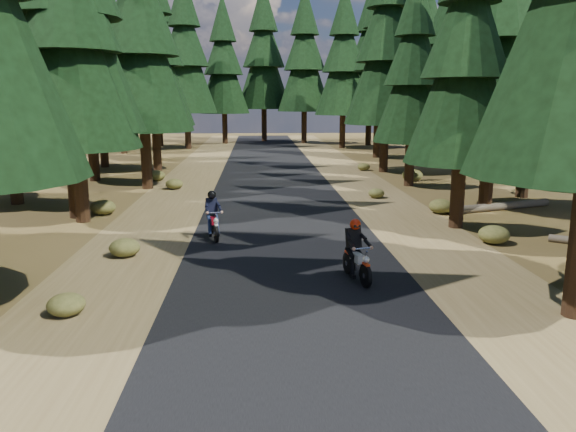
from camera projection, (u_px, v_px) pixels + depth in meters
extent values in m
plane|color=#4E3D1B|center=(291.00, 268.00, 14.94)|extent=(120.00, 120.00, 0.00)
cube|color=black|center=(282.00, 226.00, 19.82)|extent=(6.00, 100.00, 0.01)
cube|color=brown|center=(151.00, 228.00, 19.56)|extent=(3.20, 100.00, 0.01)
cube|color=brown|center=(411.00, 225.00, 20.08)|extent=(3.20, 100.00, 0.01)
cylinder|color=black|center=(78.00, 149.00, 20.02)|extent=(0.51, 0.51, 5.34)
cone|color=black|center=(70.00, 52.00, 19.34)|extent=(4.54, 4.54, 6.68)
cylinder|color=black|center=(459.00, 163.00, 19.19)|extent=(0.48, 0.48, 4.52)
cone|color=black|center=(465.00, 78.00, 18.61)|extent=(3.84, 3.84, 5.65)
cone|color=black|center=(469.00, 14.00, 18.20)|extent=(2.94, 2.94, 4.07)
cylinder|color=black|center=(71.00, 132.00, 20.65)|extent=(0.56, 0.56, 6.43)
cone|color=black|center=(62.00, 18.00, 19.83)|extent=(5.46, 5.46, 8.03)
cylinder|color=black|center=(490.00, 138.00, 22.02)|extent=(0.53, 0.53, 5.84)
cone|color=black|center=(497.00, 41.00, 21.28)|extent=(4.96, 4.96, 7.30)
cylinder|color=black|center=(11.00, 139.00, 23.45)|extent=(0.52, 0.52, 5.56)
cone|color=black|center=(2.00, 52.00, 22.74)|extent=(4.73, 4.73, 6.95)
cylinder|color=black|center=(527.00, 126.00, 25.01)|extent=(0.56, 0.56, 6.43)
cone|color=black|center=(536.00, 32.00, 24.18)|extent=(5.47, 5.47, 8.04)
cylinder|color=black|center=(145.00, 131.00, 27.57)|extent=(0.53, 0.53, 5.72)
cone|color=black|center=(141.00, 56.00, 26.84)|extent=(4.86, 4.86, 7.15)
cylinder|color=black|center=(410.00, 142.00, 28.61)|extent=(0.48, 0.48, 4.51)
cone|color=black|center=(413.00, 85.00, 28.03)|extent=(3.83, 3.83, 5.64)
cone|color=black|center=(415.00, 43.00, 27.62)|extent=(2.93, 2.93, 4.06)
cone|color=black|center=(417.00, 0.00, 27.20)|extent=(2.03, 2.03, 3.38)
cylinder|color=black|center=(91.00, 122.00, 30.21)|extent=(0.55, 0.55, 6.37)
cone|color=black|center=(86.00, 45.00, 29.39)|extent=(5.41, 5.41, 7.96)
cylinder|color=black|center=(460.00, 120.00, 31.28)|extent=(0.56, 0.56, 6.47)
cone|color=black|center=(464.00, 45.00, 30.45)|extent=(5.50, 5.50, 8.09)
cylinder|color=black|center=(156.00, 125.00, 34.25)|extent=(0.53, 0.53, 5.64)
cone|color=black|center=(153.00, 66.00, 33.53)|extent=(4.79, 4.79, 7.05)
cone|color=black|center=(151.00, 21.00, 33.01)|extent=(3.67, 3.67, 5.08)
cylinder|color=black|center=(385.00, 124.00, 34.01)|extent=(0.53, 0.53, 5.83)
cone|color=black|center=(387.00, 62.00, 33.27)|extent=(4.95, 4.95, 7.29)
cone|color=black|center=(389.00, 16.00, 32.73)|extent=(3.79, 3.79, 5.25)
cylinder|color=black|center=(102.00, 125.00, 36.46)|extent=(0.52, 0.52, 5.45)
cone|color=black|center=(99.00, 71.00, 35.77)|extent=(4.63, 4.63, 6.81)
cone|color=black|center=(96.00, 31.00, 35.27)|extent=(3.54, 3.54, 4.90)
cylinder|color=black|center=(436.00, 130.00, 38.71)|extent=(0.48, 0.48, 4.61)
cone|color=black|center=(438.00, 87.00, 38.11)|extent=(3.92, 3.92, 5.77)
cone|color=black|center=(440.00, 56.00, 37.69)|extent=(3.00, 3.00, 4.15)
cone|color=black|center=(441.00, 23.00, 37.27)|extent=(2.08, 2.08, 3.46)
cylinder|color=black|center=(157.00, 130.00, 40.86)|extent=(0.48, 0.48, 4.42)
cone|color=black|center=(155.00, 91.00, 40.30)|extent=(3.76, 3.76, 5.52)
cone|color=black|center=(153.00, 62.00, 39.89)|extent=(2.87, 2.87, 3.98)
cone|color=black|center=(152.00, 33.00, 39.48)|extent=(1.99, 1.99, 3.31)
cylinder|color=black|center=(377.00, 119.00, 42.58)|extent=(0.53, 0.53, 5.76)
cone|color=black|center=(379.00, 71.00, 41.84)|extent=(4.90, 4.90, 7.21)
cone|color=black|center=(380.00, 34.00, 41.31)|extent=(3.75, 3.75, 5.19)
cylinder|color=black|center=(122.00, 124.00, 45.82)|extent=(0.49, 0.49, 4.75)
cone|color=black|center=(120.00, 87.00, 45.21)|extent=(4.04, 4.04, 5.93)
cone|color=black|center=(119.00, 60.00, 44.77)|extent=(3.09, 3.09, 4.27)
cone|color=black|center=(117.00, 32.00, 44.34)|extent=(2.14, 2.14, 3.56)
cylinder|color=black|center=(424.00, 118.00, 46.44)|extent=(0.53, 0.53, 5.66)
cone|color=black|center=(426.00, 74.00, 45.72)|extent=(4.81, 4.81, 7.07)
cone|color=black|center=(428.00, 42.00, 45.20)|extent=(3.68, 3.68, 5.09)
cone|color=black|center=(429.00, 9.00, 44.67)|extent=(2.55, 2.55, 4.24)
cylinder|color=black|center=(62.00, 119.00, 35.06)|extent=(0.56, 0.56, 6.40)
cone|color=black|center=(57.00, 52.00, 34.24)|extent=(5.44, 5.44, 8.00)
cone|color=black|center=(53.00, 3.00, 33.65)|extent=(4.16, 4.16, 5.76)
cylinder|color=black|center=(448.00, 119.00, 40.45)|extent=(0.54, 0.54, 6.00)
cone|color=black|center=(451.00, 65.00, 39.69)|extent=(5.10, 5.10, 7.50)
cone|color=black|center=(454.00, 25.00, 39.13)|extent=(3.90, 3.90, 5.40)
cylinder|color=black|center=(528.00, 127.00, 32.79)|extent=(0.52, 0.52, 5.60)
cone|color=black|center=(533.00, 65.00, 32.07)|extent=(4.76, 4.76, 7.00)
cone|color=black|center=(537.00, 19.00, 31.56)|extent=(3.64, 3.64, 5.04)
cylinder|color=black|center=(187.00, 113.00, 50.05)|extent=(0.56, 0.56, 6.40)
cone|color=black|center=(186.00, 66.00, 49.23)|extent=(5.44, 5.44, 8.00)
cone|color=black|center=(184.00, 32.00, 48.64)|extent=(4.16, 4.16, 5.76)
cylinder|color=black|center=(343.00, 115.00, 50.87)|extent=(0.54, 0.54, 6.00)
cone|color=black|center=(344.00, 72.00, 50.10)|extent=(5.10, 5.10, 7.50)
cone|color=black|center=(344.00, 41.00, 49.55)|extent=(3.90, 3.90, 5.40)
cone|color=black|center=(345.00, 9.00, 49.00)|extent=(2.70, 2.70, 4.50)
cylinder|color=black|center=(159.00, 110.00, 52.77)|extent=(0.57, 0.57, 6.80)
cone|color=black|center=(157.00, 63.00, 51.90)|extent=(5.78, 5.78, 8.50)
cone|color=black|center=(155.00, 29.00, 51.28)|extent=(4.42, 4.42, 6.12)
cylinder|color=black|center=(369.00, 112.00, 53.93)|extent=(0.56, 0.56, 6.40)
cone|color=black|center=(370.00, 69.00, 53.11)|extent=(5.44, 5.44, 8.00)
cone|color=black|center=(371.00, 37.00, 52.52)|extent=(4.16, 4.16, 5.76)
cone|color=black|center=(372.00, 5.00, 51.93)|extent=(2.88, 2.88, 4.80)
cylinder|color=black|center=(225.00, 113.00, 56.12)|extent=(0.54, 0.54, 6.00)
cone|color=black|center=(224.00, 75.00, 55.35)|extent=(5.10, 5.10, 7.50)
cone|color=black|center=(223.00, 46.00, 54.80)|extent=(3.90, 3.90, 5.40)
cone|color=black|center=(222.00, 17.00, 54.25)|extent=(2.70, 2.70, 4.50)
cylinder|color=black|center=(304.00, 111.00, 56.52)|extent=(0.56, 0.56, 6.40)
cone|color=black|center=(304.00, 70.00, 55.71)|extent=(5.44, 5.44, 8.00)
cone|color=black|center=(305.00, 40.00, 55.12)|extent=(4.16, 4.16, 5.76)
cone|color=black|center=(305.00, 9.00, 54.53)|extent=(2.88, 2.88, 4.80)
cylinder|color=black|center=(264.00, 109.00, 59.19)|extent=(0.57, 0.57, 6.80)
cone|color=black|center=(264.00, 67.00, 58.32)|extent=(5.78, 5.78, 8.50)
cone|color=black|center=(263.00, 36.00, 57.70)|extent=(4.42, 4.42, 6.12)
cone|color=black|center=(263.00, 5.00, 57.07)|extent=(3.06, 3.06, 5.10)
cylinder|color=black|center=(117.00, 118.00, 48.82)|extent=(0.52, 0.52, 5.60)
cone|color=black|center=(114.00, 76.00, 48.10)|extent=(4.76, 4.76, 7.00)
cone|color=black|center=(112.00, 46.00, 47.59)|extent=(3.64, 3.64, 5.04)
cone|color=black|center=(110.00, 15.00, 47.07)|extent=(2.52, 2.52, 4.20)
cylinder|color=black|center=(411.00, 115.00, 50.23)|extent=(0.54, 0.54, 6.00)
cone|color=black|center=(413.00, 72.00, 49.46)|extent=(5.10, 5.10, 7.50)
cone|color=black|center=(414.00, 40.00, 48.91)|extent=(3.90, 3.90, 5.40)
cone|color=black|center=(416.00, 7.00, 48.35)|extent=(2.70, 2.70, 4.50)
cylinder|color=#4C4233|center=(500.00, 206.00, 22.66)|extent=(4.81, 1.97, 0.32)
ellipsoid|color=#474C1E|center=(441.00, 206.00, 22.00)|extent=(0.94, 0.94, 0.57)
ellipsoid|color=#474C1E|center=(156.00, 176.00, 30.76)|extent=(0.96, 0.96, 0.58)
ellipsoid|color=#474C1E|center=(376.00, 193.00, 25.43)|extent=(0.73, 0.73, 0.44)
ellipsoid|color=#474C1E|center=(174.00, 184.00, 27.92)|extent=(0.86, 0.86, 0.52)
ellipsoid|color=#474C1E|center=(66.00, 305.00, 11.62)|extent=(0.78, 0.78, 0.47)
ellipsoid|color=#474C1E|center=(103.00, 207.00, 21.76)|extent=(0.96, 0.96, 0.58)
ellipsoid|color=#474C1E|center=(125.00, 248.00, 15.97)|extent=(0.87, 0.87, 0.52)
ellipsoid|color=#474C1E|center=(412.00, 175.00, 30.54)|extent=(1.11, 1.11, 0.66)
ellipsoid|color=#474C1E|center=(494.00, 235.00, 17.40)|extent=(0.95, 0.95, 0.57)
ellipsoid|color=#474C1E|center=(364.00, 167.00, 35.20)|extent=(0.79, 0.79, 0.47)
cube|color=black|center=(357.00, 240.00, 13.68)|extent=(0.38, 0.28, 0.49)
sphere|color=red|center=(358.00, 226.00, 13.61)|extent=(0.33, 0.33, 0.28)
cube|color=black|center=(213.00, 207.00, 17.88)|extent=(0.38, 0.28, 0.49)
sphere|color=black|center=(212.00, 196.00, 17.81)|extent=(0.33, 0.33, 0.28)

